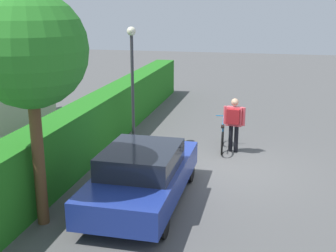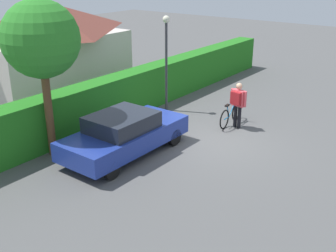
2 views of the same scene
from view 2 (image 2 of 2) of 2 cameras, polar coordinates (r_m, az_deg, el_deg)
The scene contains 8 objects.
ground_plane at distance 14.33m, azimuth 6.14°, elevation -1.99°, with size 60.00×60.00×0.00m, color #515151.
hedge_row at distance 16.40m, azimuth -6.29°, elevation 4.18°, with size 20.99×0.90×1.67m, color #21711C.
house_distant at distance 20.11m, azimuth -16.20°, elevation 10.41°, with size 7.16×4.44×4.10m.
parked_car_near at distance 13.08m, azimuth -5.97°, elevation -1.03°, with size 4.34×1.86×1.36m.
bicycle at distance 15.70m, azimuth 8.56°, elevation 1.59°, with size 1.78×0.50×0.98m.
person_rider at distance 15.20m, azimuth 9.53°, elevation 3.40°, with size 0.40×0.67×1.70m.
street_lamp at distance 16.52m, azimuth -0.24°, elevation 10.39°, with size 0.28×0.28×3.80m.
tree_kerbside at distance 12.68m, azimuth -17.02°, elevation 11.19°, with size 2.27×2.27×4.78m.
Camera 2 is at (-11.37, -6.61, 5.70)m, focal length 44.52 mm.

